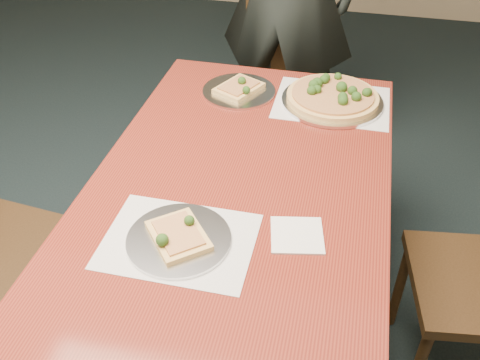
% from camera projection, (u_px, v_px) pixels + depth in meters
% --- Properties ---
extents(dining_table, '(0.90, 1.50, 0.75)m').
position_uv_depth(dining_table, '(240.00, 203.00, 1.69)').
color(dining_table, '#601B13').
rests_on(dining_table, ground).
extents(chair_far, '(0.44, 0.44, 0.91)m').
position_uv_depth(chair_far, '(283.00, 75.00, 2.67)').
color(chair_far, black).
rests_on(chair_far, ground).
extents(placemat_main, '(0.42, 0.32, 0.00)m').
position_uv_depth(placemat_main, '(332.00, 103.00, 1.99)').
color(placemat_main, white).
rests_on(placemat_main, dining_table).
extents(placemat_near, '(0.40, 0.30, 0.00)m').
position_uv_depth(placemat_near, '(179.00, 241.00, 1.42)').
color(placemat_near, white).
rests_on(placemat_near, dining_table).
extents(pizza_pan, '(0.38, 0.38, 0.07)m').
position_uv_depth(pizza_pan, '(333.00, 97.00, 1.98)').
color(pizza_pan, silver).
rests_on(pizza_pan, dining_table).
extents(slice_plate_near, '(0.28, 0.28, 0.06)m').
position_uv_depth(slice_plate_near, '(178.00, 237.00, 1.42)').
color(slice_plate_near, silver).
rests_on(slice_plate_near, dining_table).
extents(slice_plate_far, '(0.28, 0.28, 0.06)m').
position_uv_depth(slice_plate_far, '(239.00, 90.00, 2.05)').
color(slice_plate_far, silver).
rests_on(slice_plate_far, dining_table).
extents(napkin, '(0.16, 0.16, 0.01)m').
position_uv_depth(napkin, '(297.00, 235.00, 1.44)').
color(napkin, white).
rests_on(napkin, dining_table).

